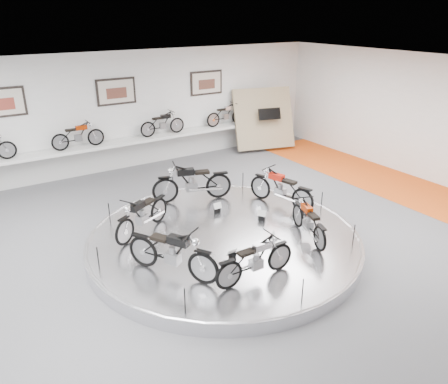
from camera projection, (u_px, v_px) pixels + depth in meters
floor at (231, 251)px, 10.19m from camera, size 16.00×16.00×0.00m
ceiling at (232, 76)px, 8.65m from camera, size 16.00×16.00×0.00m
wall_back at (118, 112)px, 14.86m from camera, size 16.00×0.00×16.00m
wall_right at (448, 123)px, 13.41m from camera, size 0.00×14.00×14.00m
orange_carpet_strip at (413, 191)px, 13.58m from camera, size 2.40×12.60×0.01m
dado_band at (122, 153)px, 15.40m from camera, size 15.68×0.04×1.10m
display_platform at (224, 240)px, 10.37m from camera, size 6.40×6.40×0.30m
platform_rim at (224, 236)px, 10.32m from camera, size 6.40×6.40×0.10m
shelf at (124, 143)px, 15.01m from camera, size 11.00×0.55×0.10m
poster_left at (1, 103)px, 12.81m from camera, size 1.35×0.06×0.88m
poster_center at (116, 92)px, 14.56m from camera, size 1.35×0.06×0.88m
poster_right at (206, 83)px, 16.30m from camera, size 1.35×0.06×0.88m
display_panel at (264, 119)px, 17.24m from camera, size 2.56×1.52×2.30m
shelf_bike_b at (78, 137)px, 14.10m from camera, size 1.22×0.43×0.73m
shelf_bike_c at (163, 125)px, 15.60m from camera, size 1.22×0.43×0.73m
shelf_bike_d at (226, 116)px, 16.94m from camera, size 1.22×0.43×0.73m
bike_a at (281, 188)px, 11.67m from camera, size 1.06×1.83×1.01m
bike_b at (192, 182)px, 11.96m from camera, size 1.99×1.21×1.10m
bike_c at (142, 214)px, 10.23m from camera, size 1.70×1.31×0.96m
bike_d at (172, 252)px, 8.56m from camera, size 1.44×1.83×1.04m
bike_e at (255, 259)px, 8.44m from camera, size 1.54×0.55×0.90m
bike_f at (309, 221)px, 10.01m from camera, size 0.98×1.59×0.88m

